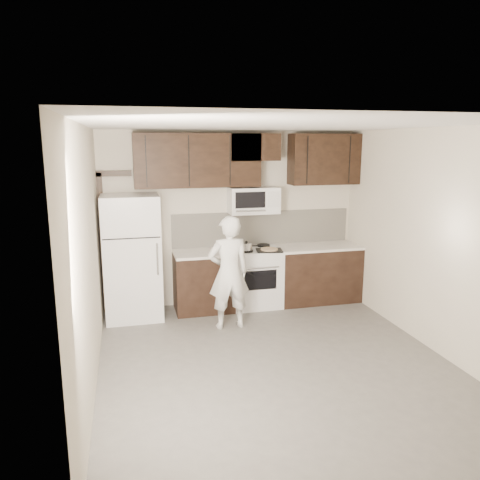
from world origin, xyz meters
name	(u,v)px	position (x,y,z in m)	size (l,w,h in m)	color
floor	(275,362)	(0.00, 0.00, 0.00)	(4.50, 4.50, 0.00)	#595653
back_wall	(232,218)	(0.00, 2.25, 1.35)	(4.00, 4.00, 0.00)	beige
ceiling	(279,125)	(0.00, 0.00, 2.70)	(4.50, 4.50, 0.00)	white
counter_run	(273,276)	(0.60, 1.94, 0.46)	(2.95, 0.64, 0.91)	black
stove	(255,277)	(0.30, 1.94, 0.46)	(0.76, 0.66, 0.94)	white
backsplash	(262,228)	(0.50, 2.24, 1.18)	(2.90, 0.02, 0.54)	beige
upper_cabinets	(247,158)	(0.21, 2.08, 2.28)	(3.48, 0.35, 0.78)	black
microwave	(253,200)	(0.30, 2.06, 1.65)	(0.76, 0.42, 0.40)	white
refrigerator	(132,257)	(-1.55, 1.89, 0.90)	(0.80, 0.76, 1.80)	white
door_trim	(105,231)	(-1.92, 2.21, 1.25)	(0.50, 0.08, 2.12)	black
saucepan	(246,247)	(0.12, 1.79, 0.98)	(0.31, 0.18, 0.17)	silver
baking_tray	(269,250)	(0.47, 1.75, 0.92)	(0.38, 0.29, 0.02)	black
pizza	(269,249)	(0.47, 1.75, 0.94)	(0.26, 0.26, 0.02)	beige
person	(229,272)	(-0.29, 1.18, 0.78)	(0.57, 0.38, 1.57)	white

